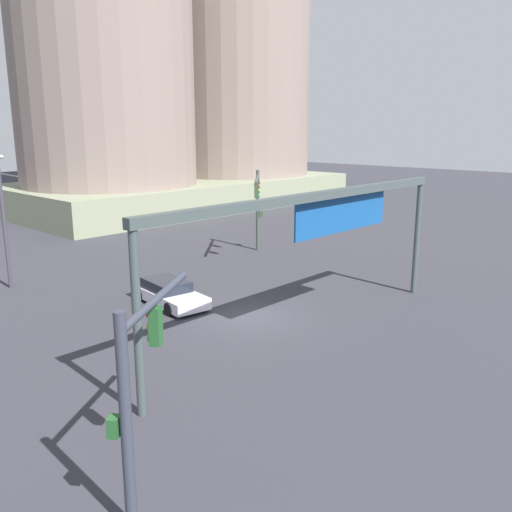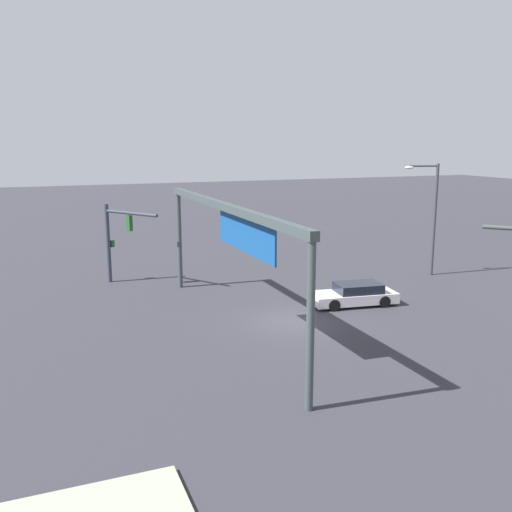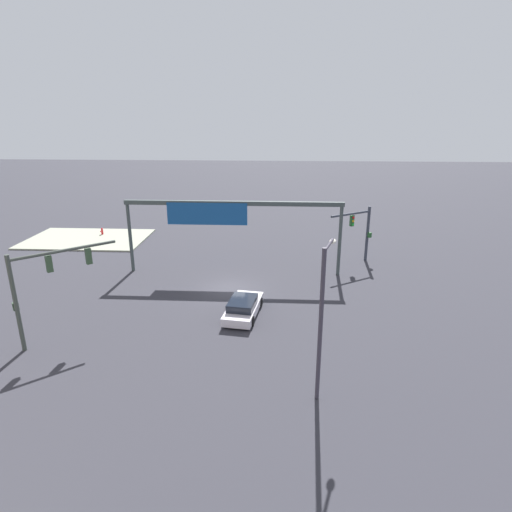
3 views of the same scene
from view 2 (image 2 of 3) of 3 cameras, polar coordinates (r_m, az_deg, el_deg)
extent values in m
plane|color=#2F2F37|center=(28.28, 3.79, -6.67)|extent=(190.55, 190.55, 0.00)
cylinder|color=#303543|center=(36.66, -14.80, 1.25)|extent=(0.26, 0.26, 5.01)
cylinder|color=#303543|center=(34.75, -12.62, 4.27)|extent=(3.71, 2.58, 0.19)
cube|color=#225027|center=(34.96, -12.77, 3.28)|extent=(0.41, 0.39, 0.95)
cylinder|color=red|center=(35.03, -12.60, 3.79)|extent=(0.20, 0.16, 0.20)
cylinder|color=orange|center=(35.07, -12.58, 3.30)|extent=(0.20, 0.16, 0.20)
cylinder|color=green|center=(35.11, -12.56, 2.82)|extent=(0.20, 0.16, 0.20)
cube|color=#225027|center=(36.84, -14.48, 1.24)|extent=(0.38, 0.37, 0.44)
cylinder|color=#3A3643|center=(39.02, 17.70, 3.49)|extent=(0.20, 0.20, 7.42)
cylinder|color=#3A3643|center=(38.35, 16.69, 8.77)|extent=(0.67, 1.86, 0.12)
ellipsoid|color=silver|center=(38.02, 15.33, 8.67)|extent=(0.46, 0.66, 0.20)
cylinder|color=#394445|center=(34.37, -7.79, 1.49)|extent=(0.28, 0.28, 5.76)
cylinder|color=#394445|center=(18.50, 5.55, -7.31)|extent=(0.28, 0.28, 5.76)
cube|color=#394445|center=(25.68, -3.23, 5.05)|extent=(17.74, 0.35, 0.35)
cube|color=navy|center=(23.90, -1.11, 2.52)|extent=(6.51, 0.08, 1.80)
cube|color=silver|center=(31.36, 9.84, -4.14)|extent=(2.49, 4.91, 0.55)
cube|color=black|center=(31.34, 10.35, -3.18)|extent=(1.96, 2.64, 0.50)
cylinder|color=black|center=(30.08, 7.95, -4.99)|extent=(0.31, 0.66, 0.64)
cylinder|color=black|center=(31.63, 6.79, -4.13)|extent=(0.31, 0.66, 0.64)
cylinder|color=black|center=(31.24, 12.93, -4.55)|extent=(0.31, 0.66, 0.64)
cylinder|color=black|center=(32.74, 11.57, -3.74)|extent=(0.31, 0.66, 0.64)
camera|label=1|loc=(41.69, -28.69, 9.79)|focal=38.04mm
camera|label=3|loc=(50.36, 35.58, 13.90)|focal=29.98mm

